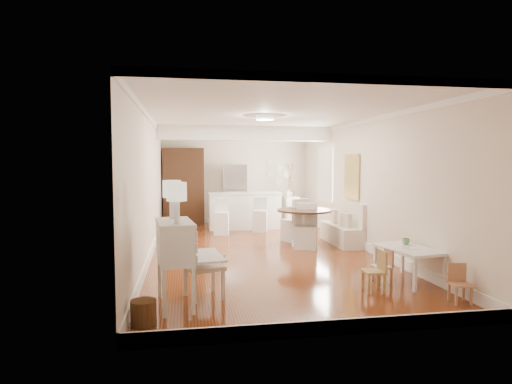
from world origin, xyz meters
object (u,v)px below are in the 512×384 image
object	(u,v)px
secretary_bureau	(175,264)
kids_chair_b	(382,266)
gustavian_armchair	(204,265)
kids_chair_a	(374,271)
bar_stool_left	(221,217)
kids_table	(408,265)
kids_chair_c	(460,284)
bar_stool_right	(260,215)
fridge	(246,194)
pantry_cabinet	(184,187)
dining_table	(304,228)
slip_chair_near	(306,226)
slip_chair_far	(295,220)
wicker_basket	(143,313)
breakfast_counter	(245,211)
sideboard	(290,210)

from	to	relation	value
secretary_bureau	kids_chair_b	world-z (taller)	secretary_bureau
secretary_bureau	gustavian_armchair	distance (m)	0.50
kids_chair_a	bar_stool_left	world-z (taller)	bar_stool_left
kids_table	kids_chair_c	world-z (taller)	kids_table
gustavian_armchair	bar_stool_right	xyz separation A→B (m)	(1.74, 5.40, 0.01)
fridge	kids_chair_a	bearing A→B (deg)	-83.44
gustavian_armchair	pantry_cabinet	xyz separation A→B (m)	(-0.29, 7.11, 0.70)
secretary_bureau	pantry_cabinet	xyz separation A→B (m)	(0.10, 7.40, 0.59)
kids_chair_b	dining_table	xyz separation A→B (m)	(-0.39, 3.04, 0.15)
fridge	secretary_bureau	bearing A→B (deg)	-105.18
gustavian_armchair	bar_stool_right	size ratio (longest dim) A/B	0.97
dining_table	kids_table	bearing A→B (deg)	-74.66
kids_chair_c	fridge	distance (m)	8.10
bar_stool_right	secretary_bureau	bearing A→B (deg)	-95.92
slip_chair_near	fridge	world-z (taller)	fridge
kids_chair_c	slip_chair_far	xyz separation A→B (m)	(-1.04, 4.74, 0.25)
wicker_basket	breakfast_counter	distance (m)	7.28
secretary_bureau	slip_chair_far	distance (m)	5.02
secretary_bureau	wicker_basket	bearing A→B (deg)	-126.51
breakfast_counter	secretary_bureau	bearing A→B (deg)	-105.89
kids_chair_c	bar_stool_right	bearing A→B (deg)	112.56
kids_chair_b	bar_stool_left	world-z (taller)	bar_stool_left
slip_chair_near	pantry_cabinet	xyz separation A→B (m)	(-2.64, 4.03, 0.66)
dining_table	fridge	distance (m)	3.88
gustavian_armchair	sideboard	world-z (taller)	gustavian_armchair
secretary_bureau	dining_table	distance (m)	4.55
secretary_bureau	kids_chair_c	size ratio (longest dim) A/B	2.13
secretary_bureau	kids_chair_b	bearing A→B (deg)	2.76
kids_table	slip_chair_near	distance (m)	2.94
kids_chair_a	slip_chair_near	size ratio (longest dim) A/B	0.63
sideboard	gustavian_armchair	bearing A→B (deg)	-112.38
secretary_bureau	bar_stool_right	bearing A→B (deg)	62.12
kids_table	kids_chair_c	bearing A→B (deg)	-82.17
pantry_cabinet	bar_stool_left	bearing A→B (deg)	-63.93
kids_chair_a	fridge	size ratio (longest dim) A/B	0.34
gustavian_armchair	kids_table	distance (m)	3.23
kids_chair_a	bar_stool_right	bearing A→B (deg)	-171.15
secretary_bureau	wicker_basket	size ratio (longest dim) A/B	3.79
kids_chair_a	bar_stool_left	distance (m)	5.56
kids_chair_a	dining_table	world-z (taller)	dining_table
gustavian_armchair	wicker_basket	bearing A→B (deg)	124.78
kids_chair_a	slip_chair_near	bearing A→B (deg)	-176.85
kids_chair_c	pantry_cabinet	distance (m)	8.76
pantry_cabinet	kids_chair_a	bearing A→B (deg)	-69.36
secretary_bureau	kids_chair_a	size ratio (longest dim) A/B	1.84
breakfast_counter	kids_chair_a	bearing A→B (deg)	-80.52
slip_chair_near	slip_chair_far	size ratio (longest dim) A/B	0.95
slip_chair_near	breakfast_counter	xyz separation A→B (m)	(-0.94, 2.95, 0.03)
slip_chair_far	bar_stool_left	xyz separation A→B (m)	(-1.65, 1.21, -0.05)
kids_chair_b	pantry_cabinet	bearing A→B (deg)	-160.13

